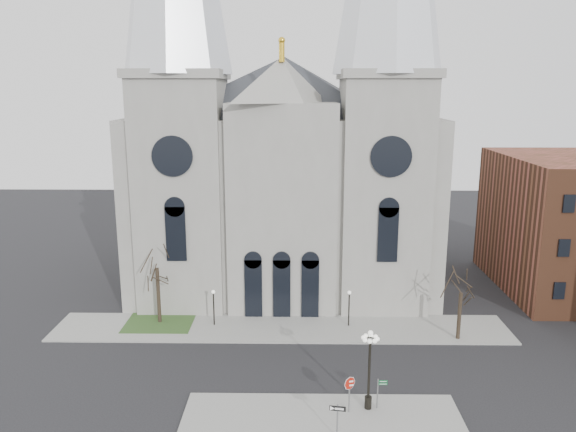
{
  "coord_description": "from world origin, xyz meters",
  "views": [
    {
      "loc": [
        1.29,
        -35.1,
        20.81
      ],
      "look_at": [
        0.65,
        8.0,
        10.93
      ],
      "focal_mm": 35.0,
      "sensor_mm": 36.0,
      "label": 1
    }
  ],
  "objects_px": {
    "stop_sign": "(349,387)",
    "street_name_sign": "(379,391)",
    "one_way_sign": "(337,415)",
    "globe_lamp": "(370,360)"
  },
  "relations": [
    {
      "from": "one_way_sign",
      "to": "street_name_sign",
      "type": "height_order",
      "value": "one_way_sign"
    },
    {
      "from": "one_way_sign",
      "to": "street_name_sign",
      "type": "xyz_separation_m",
      "value": [
        2.96,
        3.3,
        -0.27
      ]
    },
    {
      "from": "street_name_sign",
      "to": "globe_lamp",
      "type": "bearing_deg",
      "value": -177.42
    },
    {
      "from": "stop_sign",
      "to": "one_way_sign",
      "type": "bearing_deg",
      "value": -122.57
    },
    {
      "from": "stop_sign",
      "to": "one_way_sign",
      "type": "xyz_separation_m",
      "value": [
        -0.97,
        -2.82,
        -0.27
      ]
    },
    {
      "from": "globe_lamp",
      "to": "one_way_sign",
      "type": "bearing_deg",
      "value": -124.94
    },
    {
      "from": "one_way_sign",
      "to": "street_name_sign",
      "type": "bearing_deg",
      "value": 56.76
    },
    {
      "from": "globe_lamp",
      "to": "street_name_sign",
      "type": "xyz_separation_m",
      "value": [
        0.69,
        0.05,
        -2.23
      ]
    },
    {
      "from": "street_name_sign",
      "to": "one_way_sign",
      "type": "bearing_deg",
      "value": -133.22
    },
    {
      "from": "stop_sign",
      "to": "street_name_sign",
      "type": "distance_m",
      "value": 2.12
    }
  ]
}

